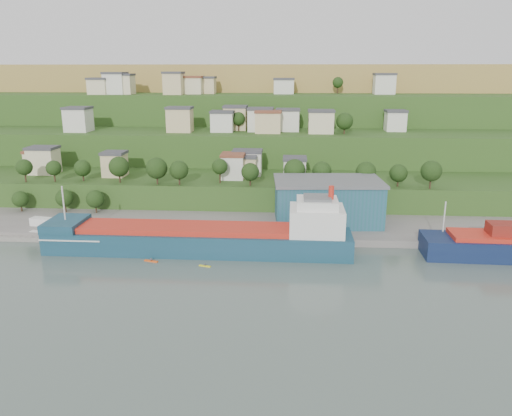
# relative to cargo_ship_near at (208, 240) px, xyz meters

# --- Properties ---
(ground) EXTENTS (500.00, 500.00, 0.00)m
(ground) POSITION_rel_cargo_ship_near_xyz_m (-2.34, -9.14, -3.22)
(ground) COLOR #4A5A53
(ground) RESTS_ON ground
(quay) EXTENTS (220.00, 26.00, 4.00)m
(quay) POSITION_rel_cargo_ship_near_xyz_m (17.66, 18.86, -3.22)
(quay) COLOR slate
(quay) RESTS_ON ground
(pebble_beach) EXTENTS (40.00, 18.00, 2.40)m
(pebble_beach) POSITION_rel_cargo_ship_near_xyz_m (-57.34, 12.86, -3.22)
(pebble_beach) COLOR slate
(pebble_beach) RESTS_ON ground
(hillside) EXTENTS (360.00, 211.03, 96.00)m
(hillside) POSITION_rel_cargo_ship_near_xyz_m (-2.36, 159.54, -3.13)
(hillside) COLOR #284719
(hillside) RESTS_ON ground
(cargo_ship_near) EXTENTS (78.44, 12.73, 20.15)m
(cargo_ship_near) POSITION_rel_cargo_ship_near_xyz_m (0.00, 0.00, 0.00)
(cargo_ship_near) COLOR #133A47
(cargo_ship_near) RESTS_ON ground
(warehouse) EXTENTS (32.20, 21.03, 12.80)m
(warehouse) POSITION_rel_cargo_ship_near_xyz_m (31.87, 21.86, 5.22)
(warehouse) COLOR #205560
(warehouse) RESTS_ON quay
(caravan) EXTENTS (6.97, 3.86, 3.07)m
(caravan) POSITION_rel_cargo_ship_near_xyz_m (-50.39, 12.77, -0.48)
(caravan) COLOR silver
(caravan) RESTS_ON pebble_beach
(dinghy) EXTENTS (4.76, 2.34, 0.91)m
(dinghy) POSITION_rel_cargo_ship_near_xyz_m (-48.89, 7.07, -1.56)
(dinghy) COLOR silver
(dinghy) RESTS_ON pebble_beach
(kayak_orange) EXTENTS (3.63, 1.56, 0.90)m
(kayak_orange) POSITION_rel_cargo_ship_near_xyz_m (-12.86, -7.93, -2.95)
(kayak_orange) COLOR #F45415
(kayak_orange) RESTS_ON ground
(kayak_yellow) EXTENTS (2.98, 1.24, 0.74)m
(kayak_yellow) POSITION_rel_cargo_ship_near_xyz_m (0.81, -10.14, -3.00)
(kayak_yellow) COLOR yellow
(kayak_yellow) RESTS_ON ground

